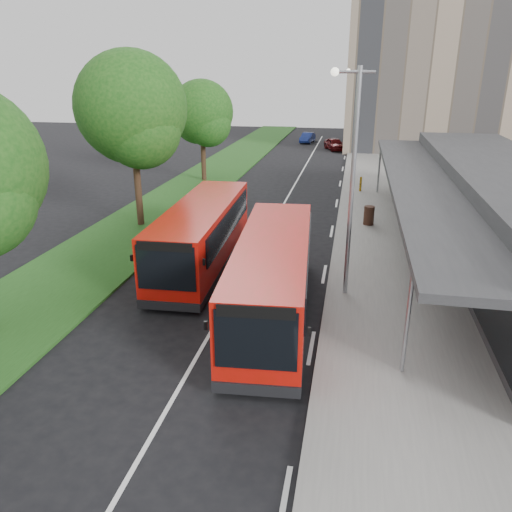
{
  "coord_description": "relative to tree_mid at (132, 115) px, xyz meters",
  "views": [
    {
      "loc": [
        4.2,
        -15.45,
        8.02
      ],
      "look_at": [
        0.85,
        1.63,
        1.5
      ],
      "focal_mm": 35.0,
      "sensor_mm": 36.0,
      "label": 1
    }
  ],
  "objects": [
    {
      "name": "tree_mid",
      "position": [
        0.0,
        0.0,
        0.0
      ],
      "size": [
        5.64,
        5.64,
        9.07
      ],
      "color": "#332114",
      "rests_on": "ground"
    },
    {
      "name": "pavement",
      "position": [
        13.01,
        10.95,
        -5.78
      ],
      "size": [
        5.0,
        80.0,
        0.15
      ],
      "primitive_type": "cube",
      "color": "gray",
      "rests_on": "ground"
    },
    {
      "name": "car_far",
      "position": [
        5.71,
        34.88,
        -5.29
      ],
      "size": [
        1.65,
        3.57,
        1.13
      ],
      "primitive_type": "imported",
      "rotation": [
        0.0,
        0.0,
        -0.13
      ],
      "color": "navy",
      "rests_on": "ground"
    },
    {
      "name": "lamp_post_far",
      "position": [
        11.13,
        12.95,
        -1.14
      ],
      "size": [
        1.44,
        0.28,
        8.0
      ],
      "color": "#989AA0",
      "rests_on": "pavement"
    },
    {
      "name": "bus_second",
      "position": [
        5.07,
        -5.09,
        -4.46
      ],
      "size": [
        2.85,
        9.71,
        2.72
      ],
      "rotation": [
        0.0,
        0.0,
        0.04
      ],
      "color": "red",
      "rests_on": "ground"
    },
    {
      "name": "ground",
      "position": [
        7.01,
        -9.05,
        -5.86
      ],
      "size": [
        120.0,
        120.0,
        0.0
      ],
      "primitive_type": "plane",
      "color": "black",
      "rests_on": "ground"
    },
    {
      "name": "tree_far",
      "position": [
        0.0,
        12.0,
        -1.06
      ],
      "size": [
        4.63,
        4.63,
        7.43
      ],
      "color": "#332114",
      "rests_on": "ground"
    },
    {
      "name": "office_block",
      "position": [
        21.01,
        32.95,
        3.14
      ],
      "size": [
        22.0,
        12.0,
        18.0
      ],
      "primitive_type": "cube",
      "color": "tan",
      "rests_on": "ground"
    },
    {
      "name": "litter_bin",
      "position": [
        12.21,
        2.1,
        -5.2
      ],
      "size": [
        0.64,
        0.64,
        1.01
      ],
      "primitive_type": "cylinder",
      "rotation": [
        0.0,
        0.0,
        -0.16
      ],
      "color": "#361F16",
      "rests_on": "pavement"
    },
    {
      "name": "car_near",
      "position": [
        9.09,
        29.71,
        -5.23
      ],
      "size": [
        2.73,
        3.98,
        1.26
      ],
      "primitive_type": "imported",
      "rotation": [
        0.0,
        0.0,
        0.37
      ],
      "color": "#520B0D",
      "rests_on": "ground"
    },
    {
      "name": "bus_main",
      "position": [
        8.79,
        -9.17,
        -4.44
      ],
      "size": [
        3.2,
        9.9,
        2.76
      ],
      "rotation": [
        0.0,
        0.0,
        0.08
      ],
      "color": "red",
      "rests_on": "ground"
    },
    {
      "name": "bollard",
      "position": [
        11.77,
        10.05,
        -5.21
      ],
      "size": [
        0.2,
        0.2,
        0.99
      ],
      "primitive_type": "cylinder",
      "rotation": [
        0.0,
        0.0,
        -0.36
      ],
      "color": "#F4AB0C",
      "rests_on": "pavement"
    },
    {
      "name": "station_building",
      "position": [
        17.87,
        -1.05,
        -3.81
      ],
      "size": [
        7.7,
        26.0,
        4.0
      ],
      "color": "#2E2E30",
      "rests_on": "ground"
    },
    {
      "name": "grass_verge",
      "position": [
        0.01,
        10.95,
        -5.81
      ],
      "size": [
        5.0,
        80.0,
        0.1
      ],
      "primitive_type": "cube",
      "color": "#1D4817",
      "rests_on": "ground"
    },
    {
      "name": "lane_centre_line",
      "position": [
        7.01,
        5.95,
        -5.85
      ],
      "size": [
        0.12,
        70.0,
        0.01
      ],
      "primitive_type": "cube",
      "color": "silver",
      "rests_on": "ground"
    },
    {
      "name": "lamp_post_near",
      "position": [
        11.13,
        -7.05,
        -1.14
      ],
      "size": [
        1.44,
        0.28,
        8.0
      ],
      "color": "#989AA0",
      "rests_on": "pavement"
    },
    {
      "name": "kerb_dashes",
      "position": [
        10.31,
        9.95,
        -5.85
      ],
      "size": [
        0.12,
        56.0,
        0.01
      ],
      "color": "silver",
      "rests_on": "ground"
    }
  ]
}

